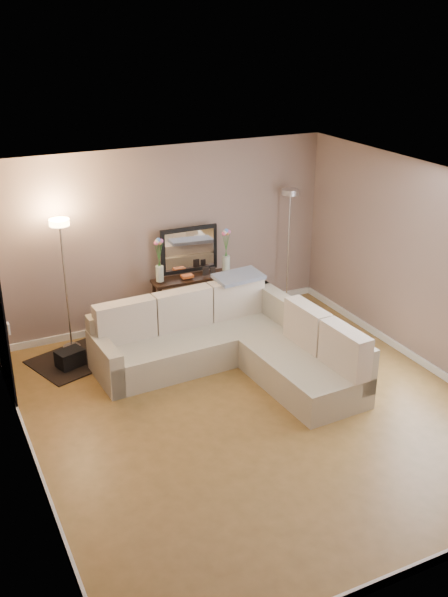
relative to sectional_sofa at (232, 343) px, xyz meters
name	(u,v)px	position (x,y,z in m)	size (l,w,h in m)	color
floor	(254,410)	(-0.23, -1.04, -0.35)	(5.00, 5.50, 0.01)	olive
ceiling	(259,189)	(-0.23, -1.04, 2.26)	(5.00, 5.50, 0.01)	white
wall_back	(164,237)	(-0.23, 1.72, 0.96)	(5.00, 0.02, 2.60)	gray
wall_front	(433,444)	(-0.23, -3.80, 0.96)	(5.00, 0.02, 2.60)	gray
wall_left	(19,355)	(-2.74, -1.04, 0.96)	(0.02, 5.50, 2.60)	gray
wall_right	(435,272)	(2.28, -1.04, 0.96)	(0.02, 5.50, 2.60)	gray
baseboard_back	(168,317)	(-0.23, 1.69, -0.29)	(5.00, 0.03, 0.10)	white
baseboard_front	(412,570)	(-0.23, -3.78, -0.29)	(5.00, 0.03, 0.10)	white
baseboard_left	(37,464)	(-2.71, -1.04, -0.29)	(0.03, 5.50, 0.10)	white
baseboard_right	(422,362)	(2.26, -1.04, -0.29)	(0.03, 5.50, 0.10)	white
switch_plate	(9,328)	(-2.71, -0.19, 0.86)	(0.02, 0.08, 0.12)	white
sectional_sofa	(232,343)	(0.00, 0.00, 0.00)	(2.75, 2.56, 0.93)	#BCB398
throw_blanket	(239,277)	(0.43, 0.67, 0.61)	(0.66, 0.38, 0.05)	gray
console_table	(189,299)	(0.01, 1.41, 0.08)	(1.22, 0.35, 0.75)	black
leaning_mirror	(189,250)	(0.09, 1.56, 0.77)	(0.86, 0.06, 0.67)	black
table_decor	(194,274)	(0.08, 1.37, 0.46)	(0.51, 0.12, 0.12)	orange
flower_vase_left	(159,263)	(-0.43, 1.41, 0.70)	(0.14, 0.11, 0.64)	silver
flower_vase_right	(226,253)	(0.60, 1.39, 0.70)	(0.14, 0.11, 0.64)	silver
floor_lamp_lit	(63,259)	(-1.75, 1.43, 0.95)	(0.33, 0.33, 1.83)	silver
floor_lamp_unlit	(289,225)	(1.69, 1.46, 0.96)	(0.32, 0.32, 1.85)	silver
charcoal_rug	(80,358)	(-1.73, 1.07, -0.33)	(1.20, 0.90, 0.02)	black
black_bag	(70,358)	(-1.89, 0.91, -0.21)	(0.34, 0.24, 0.22)	black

